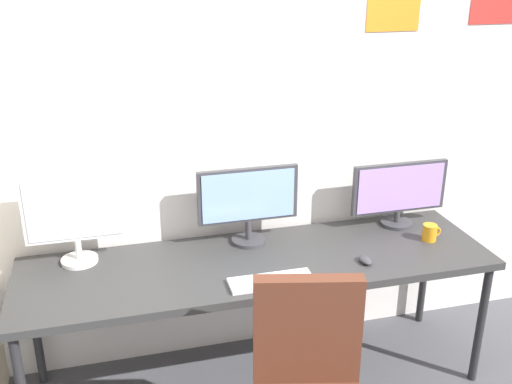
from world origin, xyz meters
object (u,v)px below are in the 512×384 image
object	(u,v)px
monitor_left	(74,214)
monitor_right	(399,192)
monitor_center	(248,201)
keyboard_main	(271,281)
coffee_mug	(430,232)
desk	(259,269)
computer_mouse	(365,260)

from	to	relation	value
monitor_left	monitor_right	distance (m)	1.74
monitor_center	monitor_right	bearing A→B (deg)	0.00
keyboard_main	monitor_center	bearing A→B (deg)	90.00
keyboard_main	coffee_mug	xyz separation A→B (m)	(0.95, 0.22, 0.04)
desk	keyboard_main	distance (m)	0.24
monitor_left	keyboard_main	world-z (taller)	monitor_left
monitor_center	monitor_left	bearing A→B (deg)	180.00
monitor_left	keyboard_main	xyz separation A→B (m)	(0.87, -0.44, -0.25)
monitor_right	computer_mouse	xyz separation A→B (m)	(-0.36, -0.37, -0.19)
monitor_left	monitor_right	bearing A→B (deg)	0.00
monitor_right	keyboard_main	size ratio (longest dim) A/B	1.39
monitor_left	monitor_center	xyz separation A→B (m)	(0.87, -0.00, -0.02)
keyboard_main	desk	bearing A→B (deg)	90.00
monitor_left	computer_mouse	world-z (taller)	monitor_left
monitor_right	coffee_mug	xyz separation A→B (m)	(0.08, -0.23, -0.16)
desk	monitor_center	bearing A→B (deg)	90.00
monitor_center	coffee_mug	bearing A→B (deg)	-13.49
monitor_left	monitor_right	size ratio (longest dim) A/B	0.86
monitor_right	computer_mouse	world-z (taller)	monitor_right
keyboard_main	computer_mouse	distance (m)	0.51
monitor_left	keyboard_main	bearing A→B (deg)	-26.99
monitor_center	keyboard_main	bearing A→B (deg)	-90.00
computer_mouse	monitor_right	bearing A→B (deg)	45.84
desk	coffee_mug	world-z (taller)	coffee_mug
monitor_right	computer_mouse	bearing A→B (deg)	-134.16
monitor_right	computer_mouse	distance (m)	0.55
desk	keyboard_main	xyz separation A→B (m)	(0.00, -0.23, 0.06)
monitor_center	computer_mouse	bearing A→B (deg)	-36.27
keyboard_main	computer_mouse	size ratio (longest dim) A/B	4.15
desk	monitor_left	xyz separation A→B (m)	(-0.87, 0.21, 0.31)
desk	monitor_right	distance (m)	0.93
keyboard_main	computer_mouse	world-z (taller)	computer_mouse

